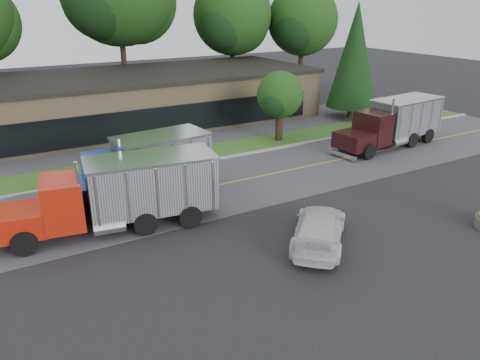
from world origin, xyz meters
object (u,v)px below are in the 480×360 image
at_px(dump_truck_maroon, 394,122).
at_px(rally_car, 319,228).
at_px(dump_truck_blue, 143,167).
at_px(dump_truck_red, 122,192).

bearing_deg(dump_truck_maroon, rally_car, 26.79).
relative_size(dump_truck_blue, rally_car, 1.67).
relative_size(dump_truck_red, dump_truck_maroon, 1.08).
bearing_deg(dump_truck_maroon, dump_truck_red, 2.93).
bearing_deg(dump_truck_maroon, dump_truck_blue, -4.79).
relative_size(dump_truck_red, rally_car, 1.99).
height_order(dump_truck_maroon, rally_car, dump_truck_maroon).
height_order(dump_truck_blue, dump_truck_maroon, same).
bearing_deg(dump_truck_blue, dump_truck_maroon, 174.98).
relative_size(dump_truck_blue, dump_truck_maroon, 0.90).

